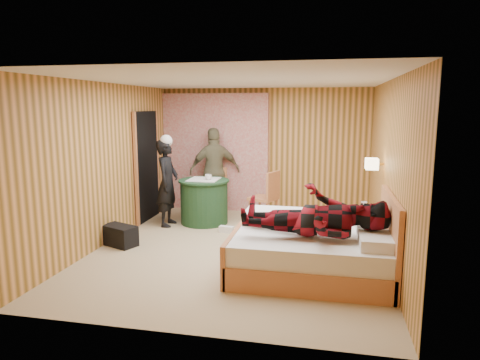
% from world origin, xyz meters
% --- Properties ---
extents(floor, '(4.20, 5.00, 0.01)m').
position_xyz_m(floor, '(0.00, 0.00, 0.00)').
color(floor, tan).
rests_on(floor, ground).
extents(ceiling, '(4.20, 5.00, 0.01)m').
position_xyz_m(ceiling, '(0.00, 0.00, 2.50)').
color(ceiling, silver).
rests_on(ceiling, wall_back).
extents(wall_back, '(4.20, 0.02, 2.50)m').
position_xyz_m(wall_back, '(0.00, 2.50, 1.25)').
color(wall_back, tan).
rests_on(wall_back, floor).
extents(wall_left, '(0.02, 5.00, 2.50)m').
position_xyz_m(wall_left, '(-2.10, 0.00, 1.25)').
color(wall_left, tan).
rests_on(wall_left, floor).
extents(wall_right, '(0.02, 5.00, 2.50)m').
position_xyz_m(wall_right, '(2.10, 0.00, 1.25)').
color(wall_right, tan).
rests_on(wall_right, floor).
extents(curtain, '(2.20, 0.08, 2.40)m').
position_xyz_m(curtain, '(-1.00, 2.43, 1.20)').
color(curtain, beige).
rests_on(curtain, floor).
extents(doorway, '(0.06, 0.90, 2.05)m').
position_xyz_m(doorway, '(-2.06, 1.40, 1.02)').
color(doorway, black).
rests_on(doorway, floor).
extents(wall_lamp, '(0.26, 0.24, 0.16)m').
position_xyz_m(wall_lamp, '(1.92, 0.45, 1.30)').
color(wall_lamp, gold).
rests_on(wall_lamp, wall_right).
extents(bed, '(1.99, 1.55, 1.07)m').
position_xyz_m(bed, '(1.13, -0.71, 0.31)').
color(bed, '#C07C4E').
rests_on(bed, floor).
extents(nightstand, '(0.41, 0.55, 0.53)m').
position_xyz_m(nightstand, '(1.88, 0.78, 0.28)').
color(nightstand, '#C07C4E').
rests_on(nightstand, floor).
extents(round_table, '(0.93, 0.93, 0.82)m').
position_xyz_m(round_table, '(-0.93, 1.35, 0.42)').
color(round_table, '#204626').
rests_on(round_table, floor).
extents(chair_far, '(0.48, 0.48, 0.93)m').
position_xyz_m(chair_far, '(-0.92, 2.08, 0.54)').
color(chair_far, '#C07C4E').
rests_on(chair_far, floor).
extents(chair_near, '(0.58, 0.58, 0.98)m').
position_xyz_m(chair_near, '(0.23, 1.49, 0.57)').
color(chair_near, '#C07C4E').
rests_on(chair_near, floor).
extents(duffel_bag, '(0.63, 0.49, 0.32)m').
position_xyz_m(duffel_bag, '(-1.85, -0.18, 0.16)').
color(duffel_bag, black).
rests_on(duffel_bag, floor).
extents(sneaker_left, '(0.27, 0.20, 0.11)m').
position_xyz_m(sneaker_left, '(-0.04, 0.35, 0.06)').
color(sneaker_left, silver).
rests_on(sneaker_left, floor).
extents(sneaker_right, '(0.26, 0.14, 0.11)m').
position_xyz_m(sneaker_right, '(-0.38, 0.82, 0.05)').
color(sneaker_right, silver).
rests_on(sneaker_right, floor).
extents(woman_standing, '(0.39, 0.58, 1.56)m').
position_xyz_m(woman_standing, '(-1.53, 1.07, 0.78)').
color(woman_standing, black).
rests_on(woman_standing, floor).
extents(man_at_table, '(1.09, 0.81, 1.72)m').
position_xyz_m(man_at_table, '(-0.93, 2.13, 0.86)').
color(man_at_table, '#706A4B').
rests_on(man_at_table, floor).
extents(man_on_bed, '(0.86, 0.67, 1.77)m').
position_xyz_m(man_on_bed, '(1.15, -0.94, 0.96)').
color(man_on_bed, maroon).
rests_on(man_on_bed, bed).
extents(book_lower, '(0.17, 0.23, 0.02)m').
position_xyz_m(book_lower, '(1.88, 0.73, 0.54)').
color(book_lower, silver).
rests_on(book_lower, nightstand).
extents(book_upper, '(0.26, 0.28, 0.02)m').
position_xyz_m(book_upper, '(1.88, 0.73, 0.56)').
color(book_upper, silver).
rests_on(book_upper, nightstand).
extents(cup_nightstand, '(0.13, 0.13, 0.09)m').
position_xyz_m(cup_nightstand, '(1.88, 0.91, 0.58)').
color(cup_nightstand, silver).
rests_on(cup_nightstand, nightstand).
extents(cup_table, '(0.16, 0.16, 0.10)m').
position_xyz_m(cup_table, '(-0.83, 1.30, 0.87)').
color(cup_table, silver).
rests_on(cup_table, round_table).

